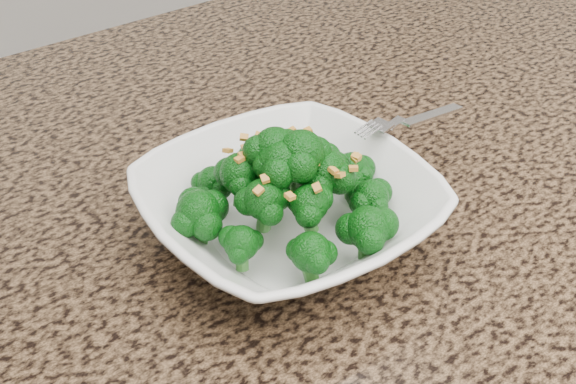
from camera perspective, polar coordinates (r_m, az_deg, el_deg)
granite_counter at (r=0.71m, az=3.87°, el=-1.95°), size 1.64×1.04×0.03m
bowl at (r=0.64m, az=0.00°, el=-1.37°), size 0.26×0.26×0.06m
broccoli_pile at (r=0.61m, az=0.00°, el=3.63°), size 0.22×0.22×0.07m
garlic_topping at (r=0.59m, az=0.00°, el=6.82°), size 0.13×0.13×0.01m
fork at (r=0.71m, az=8.67°, el=5.48°), size 0.17×0.05×0.01m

